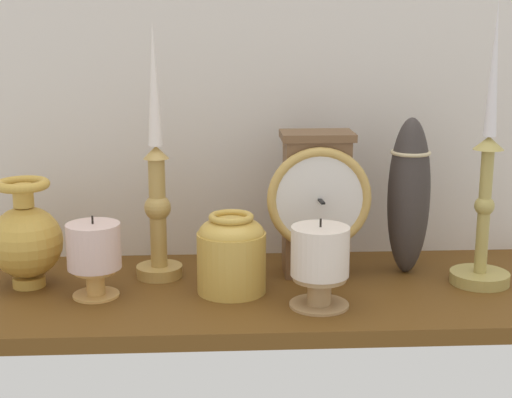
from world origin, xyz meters
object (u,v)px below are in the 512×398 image
(candlestick_tall_center, at_px, (157,193))
(tall_ceramic_vase, at_px, (409,195))
(pillar_candle_near_clock, at_px, (320,261))
(brass_vase_bulbous, at_px, (26,238))
(candlestick_tall_left, at_px, (485,202))
(brass_vase_jar, at_px, (231,252))
(mantel_clock, at_px, (317,202))
(pillar_candle_front, at_px, (94,253))

(candlestick_tall_center, bearing_deg, tall_ceramic_vase, 0.17)
(candlestick_tall_center, xyz_separation_m, pillar_candle_near_clock, (0.24, -0.14, -0.07))
(brass_vase_bulbous, relative_size, tall_ceramic_vase, 0.66)
(candlestick_tall_left, relative_size, brass_vase_jar, 3.54)
(candlestick_tall_center, relative_size, brass_vase_bulbous, 2.39)
(mantel_clock, distance_m, pillar_candle_near_clock, 0.15)
(brass_vase_jar, relative_size, pillar_candle_front, 0.98)
(brass_vase_bulbous, bearing_deg, mantel_clock, 3.98)
(pillar_candle_front, distance_m, pillar_candle_near_clock, 0.33)
(brass_vase_jar, xyz_separation_m, tall_ceramic_vase, (0.29, 0.08, 0.07))
(tall_ceramic_vase, bearing_deg, pillar_candle_near_clock, -138.02)
(candlestick_tall_left, distance_m, brass_vase_jar, 0.39)
(candlestick_tall_left, bearing_deg, brass_vase_bulbous, 178.06)
(candlestick_tall_center, distance_m, brass_vase_bulbous, 0.21)
(brass_vase_bulbous, xyz_separation_m, brass_vase_jar, (0.31, -0.04, -0.01))
(mantel_clock, relative_size, pillar_candle_near_clock, 1.78)
(pillar_candle_front, bearing_deg, brass_vase_bulbous, 155.45)
(candlestick_tall_left, bearing_deg, mantel_clock, 167.63)
(brass_vase_jar, xyz_separation_m, pillar_candle_near_clock, (0.12, -0.07, 0.01))
(mantel_clock, xyz_separation_m, pillar_candle_front, (-0.34, -0.08, -0.05))
(candlestick_tall_left, distance_m, pillar_candle_near_clock, 0.28)
(brass_vase_bulbous, bearing_deg, pillar_candle_front, -24.55)
(candlestick_tall_center, height_order, brass_vase_bulbous, candlestick_tall_center)
(candlestick_tall_center, height_order, brass_vase_jar, candlestick_tall_center)
(mantel_clock, distance_m, candlestick_tall_left, 0.26)
(mantel_clock, distance_m, tall_ceramic_vase, 0.15)
(brass_vase_jar, bearing_deg, pillar_candle_front, -177.39)
(pillar_candle_near_clock, bearing_deg, candlestick_tall_center, 148.80)
(pillar_candle_near_clock, bearing_deg, mantel_clock, 84.74)
(pillar_candle_front, bearing_deg, mantel_clock, 13.47)
(pillar_candle_front, height_order, tall_ceramic_vase, tall_ceramic_vase)
(brass_vase_bulbous, height_order, tall_ceramic_vase, tall_ceramic_vase)
(brass_vase_jar, height_order, pillar_candle_front, pillar_candle_front)
(brass_vase_bulbous, xyz_separation_m, pillar_candle_near_clock, (0.44, -0.11, -0.01))
(pillar_candle_near_clock, bearing_deg, pillar_candle_front, 169.82)
(pillar_candle_near_clock, bearing_deg, brass_vase_jar, 151.33)
(candlestick_tall_left, height_order, pillar_candle_near_clock, candlestick_tall_left)
(brass_vase_bulbous, bearing_deg, pillar_candle_near_clock, -13.99)
(candlestick_tall_center, height_order, pillar_candle_front, candlestick_tall_center)
(mantel_clock, bearing_deg, tall_ceramic_vase, 2.06)
(candlestick_tall_left, bearing_deg, candlestick_tall_center, 173.27)
(pillar_candle_front, bearing_deg, pillar_candle_near_clock, -10.18)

